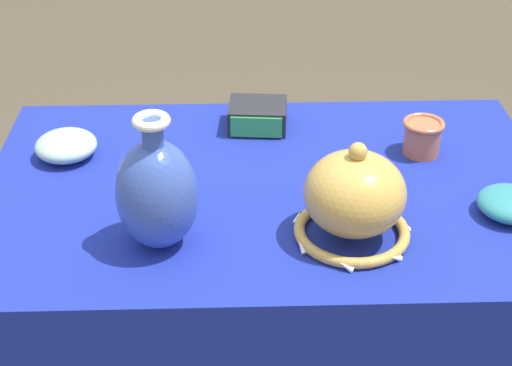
% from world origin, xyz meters
% --- Properties ---
extents(display_table, '(1.23, 0.79, 0.69)m').
position_xyz_m(display_table, '(0.00, -0.02, 0.62)').
color(display_table, '#38383D').
rests_on(display_table, ground_plane).
extents(vase_tall_bulbous, '(0.15, 0.15, 0.27)m').
position_xyz_m(vase_tall_bulbous, '(-0.22, -0.21, 0.80)').
color(vase_tall_bulbous, '#3851A8').
rests_on(vase_tall_bulbous, display_table).
extents(vase_dome_bell, '(0.23, 0.24, 0.21)m').
position_xyz_m(vase_dome_bell, '(0.15, -0.19, 0.77)').
color(vase_dome_bell, gold).
rests_on(vase_dome_bell, display_table).
extents(mosaic_tile_box, '(0.15, 0.13, 0.06)m').
position_xyz_m(mosaic_tile_box, '(-0.02, 0.26, 0.72)').
color(mosaic_tile_box, '#232328').
rests_on(mosaic_tile_box, display_table).
extents(cup_wide_terracotta, '(0.09, 0.09, 0.08)m').
position_xyz_m(cup_wide_terracotta, '(0.35, 0.12, 0.73)').
color(cup_wide_terracotta, '#BC6642').
rests_on(cup_wide_terracotta, display_table).
extents(bowl_shallow_celadon, '(0.14, 0.14, 0.06)m').
position_xyz_m(bowl_shallow_celadon, '(-0.46, 0.13, 0.72)').
color(bowl_shallow_celadon, '#A8CCB7').
rests_on(bowl_shallow_celadon, display_table).
extents(bowl_shallow_teal, '(0.13, 0.13, 0.05)m').
position_xyz_m(bowl_shallow_teal, '(0.48, -0.13, 0.71)').
color(bowl_shallow_teal, teal).
rests_on(bowl_shallow_teal, display_table).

